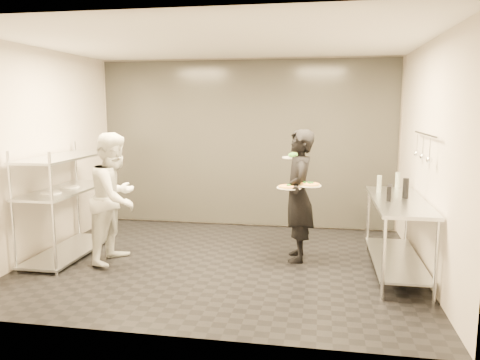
% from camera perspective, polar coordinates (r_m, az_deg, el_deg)
% --- Properties ---
extents(room_shell, '(5.00, 4.00, 2.80)m').
position_cam_1_polar(room_shell, '(7.05, -0.34, 3.92)').
color(room_shell, black).
rests_on(room_shell, ground).
extents(pass_rack, '(0.60, 1.60, 1.50)m').
position_cam_1_polar(pass_rack, '(6.77, -20.43, -2.25)').
color(pass_rack, silver).
rests_on(pass_rack, ground).
extents(prep_counter, '(0.60, 1.80, 0.92)m').
position_cam_1_polar(prep_counter, '(5.97, 18.67, -5.03)').
color(prep_counter, silver).
rests_on(prep_counter, ground).
extents(utensil_rail, '(0.07, 1.20, 0.31)m').
position_cam_1_polar(utensil_rail, '(5.87, 21.51, 3.70)').
color(utensil_rail, silver).
rests_on(utensil_rail, room_shell).
extents(waiter, '(0.47, 0.67, 1.73)m').
position_cam_1_polar(waiter, '(6.16, 7.11, -1.91)').
color(waiter, black).
rests_on(waiter, ground).
extents(chef, '(0.71, 0.88, 1.69)m').
position_cam_1_polar(chef, '(6.29, -14.96, -2.10)').
color(chef, white).
rests_on(chef, ground).
extents(pizza_plate_near, '(0.31, 0.31, 0.05)m').
position_cam_1_polar(pizza_plate_near, '(5.91, 6.01, -0.85)').
color(pizza_plate_near, white).
rests_on(pizza_plate_near, waiter).
extents(pizza_plate_far, '(0.29, 0.29, 0.05)m').
position_cam_1_polar(pizza_plate_far, '(5.93, 8.49, -0.58)').
color(pizza_plate_far, white).
rests_on(pizza_plate_far, waiter).
extents(salad_plate, '(0.31, 0.31, 0.07)m').
position_cam_1_polar(salad_plate, '(6.38, 6.55, 2.89)').
color(salad_plate, white).
rests_on(salad_plate, waiter).
extents(pos_monitor, '(0.09, 0.25, 0.18)m').
position_cam_1_polar(pos_monitor, '(5.83, 17.75, -1.47)').
color(pos_monitor, black).
rests_on(pos_monitor, prep_counter).
extents(bottle_green, '(0.06, 0.06, 0.22)m').
position_cam_1_polar(bottle_green, '(6.33, 16.61, -0.42)').
color(bottle_green, gray).
rests_on(bottle_green, prep_counter).
extents(bottle_clear, '(0.07, 0.07, 0.22)m').
position_cam_1_polar(bottle_clear, '(6.68, 18.67, -0.04)').
color(bottle_clear, gray).
rests_on(bottle_clear, prep_counter).
extents(bottle_dark, '(0.07, 0.07, 0.25)m').
position_cam_1_polar(bottle_dark, '(5.98, 19.55, -0.96)').
color(bottle_dark, black).
rests_on(bottle_dark, prep_counter).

